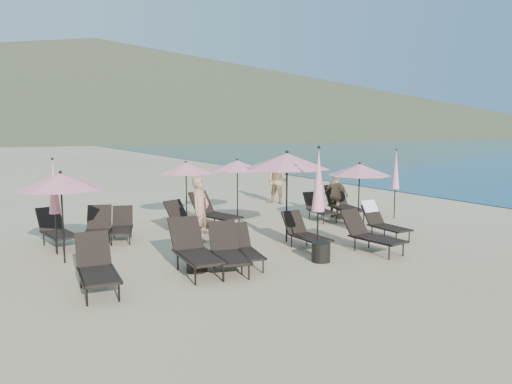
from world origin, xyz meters
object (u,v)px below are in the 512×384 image
umbrella_open_4 (237,165)px  side_table_0 (197,262)px  lounger_10 (319,208)px  side_table_1 (321,252)px  beachgoer_c (336,195)px  lounger_1 (228,250)px  beachgoer_b (277,181)px  lounger_0 (97,266)px  lounger_6 (56,229)px  lounger_8 (189,220)px  umbrella_closed_0 (318,181)px  umbrella_open_1 (287,161)px  umbrella_closed_1 (396,170)px  lounger_12 (195,249)px  lounger_9 (213,212)px  umbrella_open_0 (61,181)px  lounger_5 (382,221)px  umbrella_closed_2 (54,188)px  beachgoer_a (200,210)px  lounger_3 (305,232)px  lounger_13 (97,229)px  umbrella_open_3 (186,168)px  lounger_7 (122,225)px  lounger_2 (243,248)px  umbrella_open_2 (360,170)px  lounger_11 (343,204)px  lounger_4 (370,234)px

umbrella_open_4 → side_table_0: (-3.70, -5.23, -1.56)m
lounger_10 → side_table_1: size_ratio=3.52×
umbrella_open_4 → beachgoer_c: 3.48m
lounger_1 → beachgoer_c: beachgoer_c is taller
umbrella_open_4 → beachgoer_b: umbrella_open_4 is taller
lounger_0 → beachgoer_b: size_ratio=0.98×
umbrella_open_4 → lounger_6: bearing=-167.5°
lounger_8 → beachgoer_b: (5.26, 3.71, 0.46)m
lounger_10 → umbrella_closed_0: (-2.99, -3.93, 1.43)m
umbrella_open_1 → umbrella_closed_1: umbrella_open_1 is taller
lounger_12 → umbrella_closed_0: bearing=-4.6°
lounger_6 → lounger_8: lounger_8 is taller
lounger_1 → side_table_0: 0.71m
lounger_9 → umbrella_open_0: 5.22m
lounger_6 → umbrella_open_4: bearing=3.2°
lounger_5 → beachgoer_b: (0.67, 6.56, 0.44)m
lounger_8 → umbrella_closed_2: bearing=166.9°
lounger_8 → side_table_0: lounger_8 is taller
lounger_6 → beachgoer_a: (3.32, -1.59, 0.45)m
lounger_3 → side_table_1: (-0.40, -1.21, -0.19)m
lounger_13 → umbrella_closed_1: 9.56m
lounger_0 → lounger_1: lounger_0 is taller
umbrella_open_3 → beachgoer_b: size_ratio=1.10×
lounger_7 → lounger_5: bearing=-9.2°
lounger_3 → lounger_1: bearing=-163.1°
umbrella_open_1 → umbrella_closed_1: (4.97, 1.05, -0.53)m
lounger_3 → beachgoer_a: size_ratio=0.86×
beachgoer_a → lounger_8: bearing=48.3°
lounger_2 → umbrella_open_2: umbrella_open_2 is taller
lounger_7 → umbrella_open_1: 4.80m
umbrella_open_1 → side_table_1: bearing=-101.1°
lounger_11 → umbrella_open_4: (-2.94, 1.97, 1.27)m
umbrella_open_2 → side_table_1: 4.32m
umbrella_open_2 → umbrella_closed_2: umbrella_closed_2 is taller
umbrella_open_1 → umbrella_open_3: (-1.32, 3.77, -0.40)m
lounger_2 → lounger_5: 4.73m
lounger_11 → beachgoer_c: bearing=104.6°
lounger_12 → side_table_1: bearing=-9.6°
lounger_3 → umbrella_open_4: umbrella_open_4 is taller
lounger_9 → beachgoer_c: beachgoer_c is taller
umbrella_closed_2 → beachgoer_a: umbrella_closed_2 is taller
umbrella_open_1 → umbrella_open_3: size_ratio=1.23×
lounger_2 → lounger_9: 4.35m
lounger_2 → umbrella_closed_1: bearing=31.3°
lounger_10 → umbrella_open_3: umbrella_open_3 is taller
lounger_1 → lounger_6: size_ratio=1.03×
lounger_1 → umbrella_open_3: size_ratio=0.88×
lounger_4 → lounger_11: lounger_11 is taller
lounger_10 → umbrella_open_4: 3.06m
lounger_10 → umbrella_closed_0: size_ratio=0.59×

